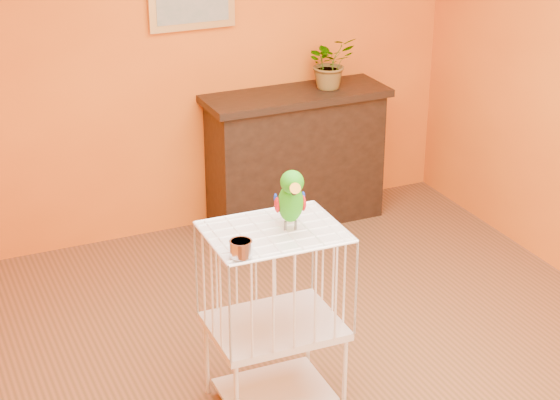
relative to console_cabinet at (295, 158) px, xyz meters
name	(u,v)px	position (x,y,z in m)	size (l,w,h in m)	color
ground	(335,379)	(-0.70, -2.01, -0.51)	(4.50, 4.50, 0.00)	brown
room_shell	(342,110)	(-0.70, -2.01, 1.07)	(4.50, 4.50, 4.50)	orange
console_cabinet	(295,158)	(0.00, 0.00, 0.00)	(1.37, 0.49, 1.02)	black
potted_plant	(330,68)	(0.27, 0.00, 0.66)	(0.35, 0.38, 0.30)	#26722D
birdcage	(274,317)	(-1.09, -2.08, 0.02)	(0.68, 0.53, 1.03)	silver
feed_cup	(241,248)	(-1.35, -2.27, 0.56)	(0.11, 0.11, 0.08)	silver
parrot	(291,199)	(-1.01, -2.09, 0.69)	(0.17, 0.30, 0.33)	#59544C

